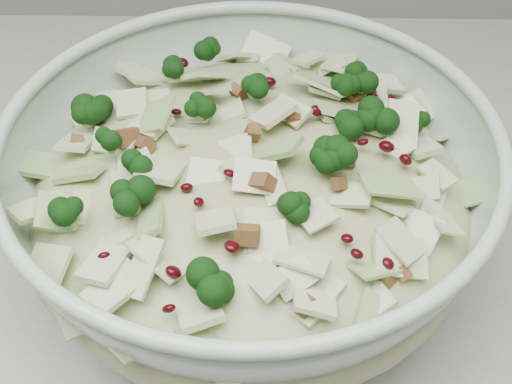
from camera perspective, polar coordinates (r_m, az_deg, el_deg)
mixing_bowl at (r=0.51m, az=-0.46°, el=-0.72°), size 0.39×0.39×0.14m
salad at (r=0.49m, az=-0.48°, el=1.09°), size 0.35×0.35×0.14m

